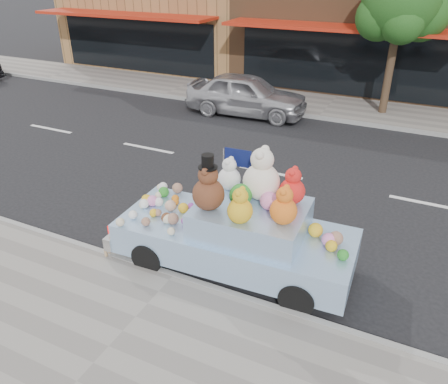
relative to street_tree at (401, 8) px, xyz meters
The scene contains 8 objects.
ground 7.79m from the street_tree, 107.20° to the right, with size 120.00×120.00×0.00m, color black.
near_sidewalk 13.70m from the street_tree, 98.83° to the right, with size 60.00×3.00×0.12m, color gray.
far_sidewalk 4.16m from the street_tree, behind, with size 60.00×3.00×0.12m, color gray.
near_kerb 12.28m from the street_tree, 99.96° to the right, with size 60.00×0.12×0.13m, color gray.
far_kerb 4.44m from the street_tree, 142.59° to the right, with size 60.00×0.12×0.13m, color gray.
street_tree is the anchor object (origin of this frame).
car_silver 5.89m from the street_tree, 154.78° to the right, with size 1.79×4.44×1.51m, color silver.
art_car 11.12m from the street_tree, 96.38° to the right, with size 4.56×1.95×2.35m.
Camera 1 is at (3.51, -10.23, 5.12)m, focal length 35.00 mm.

